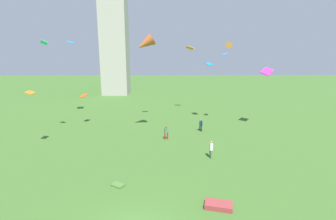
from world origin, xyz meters
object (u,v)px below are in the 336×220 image
(kite_flying_2, at_px, (70,42))
(kite_flying_4, at_px, (151,44))
(kite_flying_3, at_px, (30,93))
(kite_flying_6, at_px, (84,96))
(person_2, at_px, (201,125))
(kite_flying_7, at_px, (190,48))
(kite_bundle_0, at_px, (219,205))
(kite_flying_5, at_px, (145,44))
(kite_flying_1, at_px, (44,42))
(kite_flying_9, at_px, (209,64))
(kite_flying_0, at_px, (267,71))
(kite_flying_10, at_px, (229,45))
(kite_flying_8, at_px, (225,54))
(kite_bundle_1, at_px, (118,185))
(person_1, at_px, (211,148))
(person_0, at_px, (166,132))

(kite_flying_2, height_order, kite_flying_4, kite_flying_2)
(kite_flying_3, height_order, kite_flying_6, kite_flying_3)
(person_2, relative_size, kite_flying_6, 1.32)
(person_2, xyz_separation_m, kite_flying_7, (-0.61, 11.24, 10.31))
(kite_flying_2, height_order, kite_bundle_0, kite_flying_2)
(person_2, relative_size, kite_flying_5, 0.60)
(kite_flying_4, relative_size, kite_flying_6, 0.86)
(kite_flying_1, xyz_separation_m, kite_flying_9, (20.38, 7.34, -2.65))
(kite_flying_0, xyz_separation_m, kite_flying_10, (-4.86, 1.58, 3.48))
(kite_flying_2, height_order, kite_flying_8, kite_flying_2)
(kite_flying_2, xyz_separation_m, kite_bundle_1, (11.30, -22.50, -11.91))
(kite_flying_1, relative_size, kite_flying_9, 0.80)
(kite_flying_2, distance_m, kite_flying_8, 25.31)
(kite_flying_3, bearing_deg, person_2, 106.93)
(kite_flying_6, relative_size, kite_bundle_1, 1.21)
(person_1, distance_m, kite_flying_4, 18.67)
(kite_flying_8, bearing_deg, kite_flying_7, -166.59)
(kite_flying_5, bearing_deg, person_0, 50.83)
(person_2, distance_m, kite_flying_1, 21.54)
(kite_flying_6, xyz_separation_m, kite_flying_8, (17.94, -8.58, 5.74))
(person_1, relative_size, kite_flying_7, 1.21)
(person_0, xyz_separation_m, kite_flying_1, (-14.08, 1.07, 10.44))
(kite_flying_2, relative_size, kite_flying_4, 1.94)
(kite_flying_2, bearing_deg, kite_flying_7, 81.09)
(kite_flying_6, distance_m, kite_flying_7, 19.05)
(kite_flying_10, bearing_deg, person_1, 87.26)
(kite_bundle_0, bearing_deg, person_1, 83.68)
(kite_flying_7, bearing_deg, kite_flying_1, -158.73)
(kite_flying_5, relative_size, kite_flying_10, 1.84)
(kite_flying_0, distance_m, kite_flying_10, 6.19)
(kite_flying_9, bearing_deg, kite_bundle_0, -23.98)
(person_0, bearing_deg, kite_flying_5, 121.26)
(kite_bundle_1, bearing_deg, kite_flying_1, 130.76)
(kite_bundle_1, bearing_deg, kite_flying_5, 83.97)
(kite_flying_5, bearing_deg, kite_flying_1, -99.32)
(kite_flying_10, relative_size, kite_bundle_0, 0.81)
(kite_flying_5, relative_size, kite_flying_7, 1.81)
(kite_flying_9, bearing_deg, kite_flying_10, 32.42)
(kite_flying_4, bearing_deg, kite_bundle_1, -88.00)
(kite_flying_2, relative_size, kite_bundle_1, 2.02)
(kite_flying_1, bearing_deg, kite_flying_0, -119.74)
(kite_flying_7, relative_size, kite_bundle_1, 1.47)
(person_2, xyz_separation_m, kite_flying_10, (4.03, 3.09, 10.42))
(person_1, xyz_separation_m, kite_flying_5, (-6.85, 6.93, 10.27))
(person_0, bearing_deg, person_1, -82.07)
(kite_flying_1, height_order, kite_flying_7, kite_flying_1)
(person_2, bearing_deg, kite_flying_7, 155.65)
(kite_flying_4, xyz_separation_m, kite_bundle_0, (5.66, -22.12, -11.35))
(kite_flying_3, relative_size, kite_flying_4, 1.02)
(kite_flying_4, bearing_deg, kite_bundle_0, -68.98)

